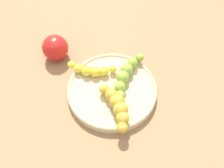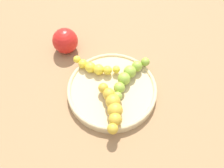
{
  "view_description": "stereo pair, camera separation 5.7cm",
  "coord_description": "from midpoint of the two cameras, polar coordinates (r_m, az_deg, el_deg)",
  "views": [
    {
      "loc": [
        -0.3,
        -0.09,
        0.51
      ],
      "look_at": [
        0.0,
        0.0,
        0.04
      ],
      "focal_mm": 37.05,
      "sensor_mm": 36.0,
      "label": 1
    },
    {
      "loc": [
        -0.28,
        -0.15,
        0.51
      ],
      "look_at": [
        0.0,
        0.0,
        0.04
      ],
      "focal_mm": 37.05,
      "sensor_mm": 36.0,
      "label": 2
    }
  ],
  "objects": [
    {
      "name": "ground_plane",
      "position": [
        0.6,
        -2.7,
        -2.19
      ],
      "size": [
        2.4,
        2.4,
        0.0
      ],
      "primitive_type": "plane",
      "color": "#936D47"
    },
    {
      "name": "fruit_bowl",
      "position": [
        0.59,
        -2.75,
        -1.58
      ],
      "size": [
        0.23,
        0.23,
        0.02
      ],
      "color": "#D1B784",
      "rests_on": "ground_plane"
    },
    {
      "name": "banana_spotted",
      "position": [
        0.54,
        -1.77,
        -5.66
      ],
      "size": [
        0.11,
        0.1,
        0.04
      ],
      "rotation": [
        0.0,
        0.0,
        5.41
      ],
      "color": "gold",
      "rests_on": "fruit_bowl"
    },
    {
      "name": "banana_green",
      "position": [
        0.59,
        0.78,
        2.33
      ],
      "size": [
        0.15,
        0.05,
        0.03
      ],
      "rotation": [
        0.0,
        0.0,
        1.44
      ],
      "color": "#8CAD38",
      "rests_on": "fruit_bowl"
    },
    {
      "name": "banana_yellow",
      "position": [
        0.61,
        -7.84,
        3.26
      ],
      "size": [
        0.05,
        0.13,
        0.03
      ],
      "rotation": [
        0.0,
        0.0,
        3.32
      ],
      "color": "yellow",
      "rests_on": "fruit_bowl"
    },
    {
      "name": "apple_red",
      "position": [
        0.67,
        -16.23,
        8.4
      ],
      "size": [
        0.07,
        0.07,
        0.07
      ],
      "primitive_type": "sphere",
      "color": "red",
      "rests_on": "ground_plane"
    }
  ]
}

